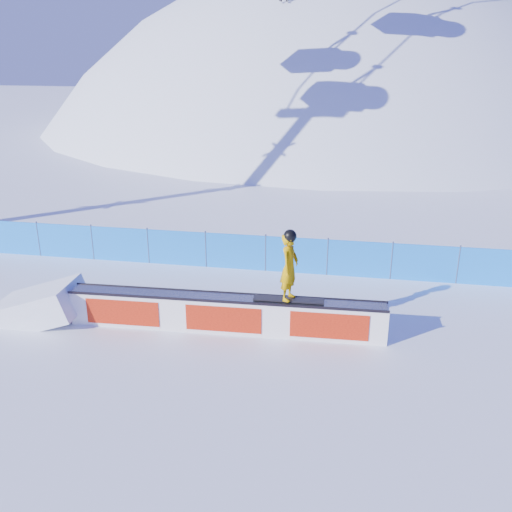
# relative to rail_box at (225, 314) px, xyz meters

# --- Properties ---
(ground) EXTENTS (160.00, 160.00, 0.00)m
(ground) POSITION_rel_rail_box_xyz_m (1.36, -0.23, -0.48)
(ground) COLOR white
(ground) RESTS_ON ground
(snow_hill) EXTENTS (64.00, 64.00, 64.00)m
(snow_hill) POSITION_rel_rail_box_xyz_m (1.36, 41.77, -18.48)
(snow_hill) COLOR silver
(snow_hill) RESTS_ON ground
(safety_fence) EXTENTS (22.05, 0.05, 1.30)m
(safety_fence) POSITION_rel_rail_box_xyz_m (1.36, 4.27, 0.12)
(safety_fence) COLOR #137FF6
(safety_fence) RESTS_ON ground
(rail_box) EXTENTS (8.21, 0.86, 0.98)m
(rail_box) POSITION_rel_rail_box_xyz_m (0.00, 0.00, 0.00)
(rail_box) COLOR white
(rail_box) RESTS_ON ground
(snow_ramp) EXTENTS (2.45, 1.58, 1.50)m
(snow_ramp) POSITION_rel_rail_box_xyz_m (-5.12, -0.18, -0.48)
(snow_ramp) COLOR white
(snow_ramp) RESTS_ON ground
(snowboarder) EXTENTS (1.78, 0.71, 1.85)m
(snowboarder) POSITION_rel_rail_box_xyz_m (1.62, 0.06, 1.41)
(snowboarder) COLOR black
(snowboarder) RESTS_ON rail_box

